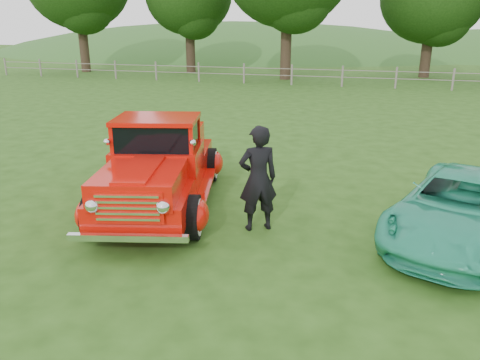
# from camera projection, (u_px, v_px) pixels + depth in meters

# --- Properties ---
(ground) EXTENTS (140.00, 140.00, 0.00)m
(ground) POSITION_uv_depth(u_px,v_px,m) (223.00, 248.00, 7.50)
(ground) COLOR #244712
(ground) RESTS_ON ground
(distant_hills) EXTENTS (116.00, 60.00, 18.00)m
(distant_hills) POSITION_uv_depth(u_px,v_px,m) (333.00, 87.00, 64.16)
(distant_hills) COLOR #295720
(distant_hills) RESTS_ON ground
(fence_line) EXTENTS (48.00, 0.12, 1.20)m
(fence_line) POSITION_uv_depth(u_px,v_px,m) (342.00, 76.00, 27.34)
(fence_line) COLOR gray
(fence_line) RESTS_ON ground
(red_pickup) EXTENTS (3.10, 5.26, 1.78)m
(red_pickup) POSITION_uv_depth(u_px,v_px,m) (160.00, 167.00, 9.07)
(red_pickup) COLOR black
(red_pickup) RESTS_ON ground
(teal_sedan) EXTENTS (3.08, 4.42, 1.12)m
(teal_sedan) POSITION_uv_depth(u_px,v_px,m) (463.00, 208.00, 7.62)
(teal_sedan) COLOR #29A781
(teal_sedan) RESTS_ON ground
(man) EXTENTS (0.80, 0.72, 1.85)m
(man) POSITION_uv_depth(u_px,v_px,m) (258.00, 179.00, 7.94)
(man) COLOR black
(man) RESTS_ON ground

